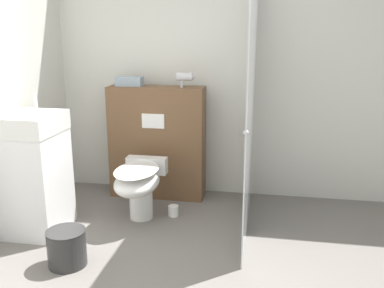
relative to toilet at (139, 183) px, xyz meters
The scene contains 9 objects.
wall_back 1.29m from the toilet, 68.06° to the left, with size 8.00×0.06×2.50m.
partition_panel 0.65m from the toilet, 89.11° to the left, with size 0.94×0.28×1.12m.
shower_glass 1.17m from the toilet, ahead, with size 0.04×1.48×2.06m.
toilet is the anchor object (origin of this frame).
sink_vanity 0.87m from the toilet, 156.48° to the right, with size 0.46×0.51×1.14m.
hair_drier 1.09m from the toilet, 61.96° to the left, with size 0.18×0.08×0.14m.
folded_towel 1.05m from the toilet, 112.66° to the left, with size 0.26×0.14×0.09m.
spare_toilet_roll 0.43m from the toilet, 26.38° to the left, with size 0.09×0.09×0.10m.
waste_bin 0.90m from the toilet, 109.50° to the right, with size 0.28×0.28×0.27m.
Camera 1 is at (0.74, -2.14, 1.64)m, focal length 40.00 mm.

